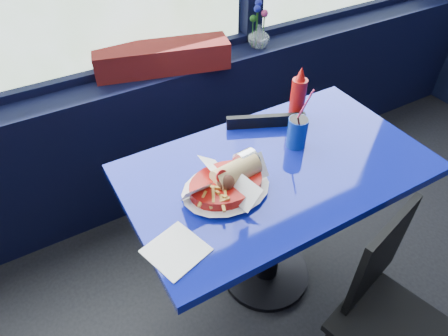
% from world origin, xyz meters
% --- Properties ---
extents(window_sill, '(5.00, 0.26, 0.80)m').
position_xyz_m(window_sill, '(0.00, 2.87, 0.40)').
color(window_sill, black).
rests_on(window_sill, ground).
extents(near_table, '(1.20, 0.70, 0.75)m').
position_xyz_m(near_table, '(0.30, 2.00, 0.57)').
color(near_table, black).
rests_on(near_table, ground).
extents(chair_near_front, '(0.44, 0.44, 0.79)m').
position_xyz_m(chair_near_front, '(0.42, 1.45, 0.46)').
color(chair_near_front, black).
rests_on(chair_near_front, ground).
extents(chair_near_back, '(0.48, 0.48, 0.81)m').
position_xyz_m(chair_near_back, '(0.36, 2.34, 0.46)').
color(chair_near_back, black).
rests_on(chair_near_back, ground).
extents(planter_box, '(0.69, 0.33, 0.13)m').
position_xyz_m(planter_box, '(0.19, 2.85, 0.87)').
color(planter_box, maroon).
rests_on(planter_box, window_sill).
extents(flower_vase, '(0.16, 0.16, 0.25)m').
position_xyz_m(flower_vase, '(0.75, 2.83, 0.88)').
color(flower_vase, silver).
rests_on(flower_vase, window_sill).
extents(food_basket, '(0.35, 0.35, 0.11)m').
position_xyz_m(food_basket, '(0.06, 1.98, 0.79)').
color(food_basket, '#A9100B').
rests_on(food_basket, near_table).
extents(ketchup_bottle, '(0.07, 0.07, 0.25)m').
position_xyz_m(ketchup_bottle, '(0.56, 2.23, 0.86)').
color(ketchup_bottle, '#A9100B').
rests_on(ketchup_bottle, near_table).
extents(soda_cup, '(0.08, 0.08, 0.27)m').
position_xyz_m(soda_cup, '(0.44, 2.07, 0.82)').
color(soda_cup, navy).
rests_on(soda_cup, near_table).
extents(napkin, '(0.21, 0.21, 0.00)m').
position_xyz_m(napkin, '(-0.22, 1.83, 0.75)').
color(napkin, white).
rests_on(napkin, near_table).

